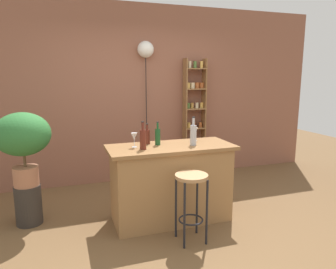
{
  "coord_description": "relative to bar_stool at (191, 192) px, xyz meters",
  "views": [
    {
      "loc": [
        -1.17,
        -3.02,
        1.7
      ],
      "look_at": [
        0.05,
        0.55,
        0.99
      ],
      "focal_mm": 33.52,
      "sensor_mm": 36.0,
      "label": 1
    }
  ],
  "objects": [
    {
      "name": "ground",
      "position": [
        -0.03,
        0.23,
        -0.53
      ],
      "size": [
        12.0,
        12.0,
        0.0
      ],
      "primitive_type": "plane",
      "color": "brown"
    },
    {
      "name": "back_wall",
      "position": [
        -0.03,
        2.18,
        0.87
      ],
      "size": [
        6.4,
        0.1,
        2.8
      ],
      "primitive_type": "cube",
      "color": "#8C5642",
      "rests_on": "ground"
    },
    {
      "name": "kitchen_counter",
      "position": [
        -0.03,
        0.53,
        -0.08
      ],
      "size": [
        1.46,
        0.62,
        0.91
      ],
      "color": "#9E7042",
      "rests_on": "ground"
    },
    {
      "name": "bar_stool",
      "position": [
        0.0,
        0.0,
        0.0
      ],
      "size": [
        0.34,
        0.34,
        0.72
      ],
      "color": "black",
      "rests_on": "ground"
    },
    {
      "name": "spice_shelf",
      "position": [
        0.91,
        2.03,
        0.46
      ],
      "size": [
        0.36,
        0.18,
        1.97
      ],
      "color": "olive",
      "rests_on": "ground"
    },
    {
      "name": "plant_stool",
      "position": [
        -1.63,
        0.96,
        -0.3
      ],
      "size": [
        0.29,
        0.29,
        0.46
      ],
      "primitive_type": "cylinder",
      "color": "#2D2823",
      "rests_on": "ground"
    },
    {
      "name": "potted_plant",
      "position": [
        -1.63,
        0.96,
        0.48
      ],
      "size": [
        0.61,
        0.55,
        0.84
      ],
      "color": "#A86B4C",
      "rests_on": "plant_stool"
    },
    {
      "name": "bottle_spirits_clear",
      "position": [
        -0.17,
        0.62,
        0.48
      ],
      "size": [
        0.06,
        0.06,
        0.27
      ],
      "color": "#194C23",
      "rests_on": "kitchen_counter"
    },
    {
      "name": "bottle_soda_blue",
      "position": [
        -0.27,
        0.71,
        0.47
      ],
      "size": [
        0.07,
        0.07,
        0.24
      ],
      "color": "#5B2319",
      "rests_on": "kitchen_counter"
    },
    {
      "name": "bottle_wine_red",
      "position": [
        -0.38,
        0.46,
        0.49
      ],
      "size": [
        0.07,
        0.07,
        0.31
      ],
      "color": "#5B2319",
      "rests_on": "kitchen_counter"
    },
    {
      "name": "bottle_sauce_amber",
      "position": [
        0.22,
        0.47,
        0.5
      ],
      "size": [
        0.07,
        0.07,
        0.33
      ],
      "color": "#B2B2B7",
      "rests_on": "kitchen_counter"
    },
    {
      "name": "wine_glass_left",
      "position": [
        -0.45,
        0.59,
        0.49
      ],
      "size": [
        0.07,
        0.07,
        0.16
      ],
      "color": "silver",
      "rests_on": "kitchen_counter"
    },
    {
      "name": "wine_glass_center",
      "position": [
        0.34,
        0.69,
        0.49
      ],
      "size": [
        0.07,
        0.07,
        0.16
      ],
      "color": "silver",
      "rests_on": "kitchen_counter"
    },
    {
      "name": "pendant_globe_light",
      "position": [
        0.09,
        2.07,
        1.55
      ],
      "size": [
        0.26,
        0.26,
        2.23
      ],
      "color": "black",
      "rests_on": "ground"
    }
  ]
}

